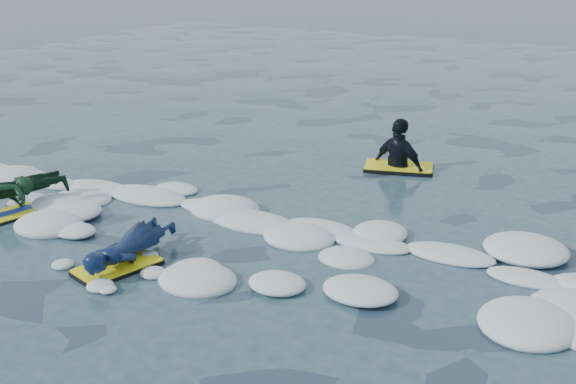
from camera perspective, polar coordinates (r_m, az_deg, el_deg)
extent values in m
plane|color=#192D3C|center=(9.34, -9.59, -4.91)|extent=(120.00, 120.00, 0.00)
cube|color=black|center=(9.03, -13.33, -5.84)|extent=(0.85, 1.15, 0.05)
cube|color=#FEF015|center=(9.02, -13.35, -5.64)|extent=(0.82, 1.12, 0.02)
imported|color=navy|center=(9.12, -12.41, -4.20)|extent=(0.64, 1.56, 0.37)
cube|color=black|center=(11.13, -21.04, -1.70)|extent=(0.71, 1.00, 0.05)
cube|color=#FEF015|center=(11.12, -21.06, -1.56)|extent=(0.68, 0.98, 0.02)
cube|color=#1835B4|center=(11.12, -21.07, -1.50)|extent=(0.37, 0.88, 0.01)
imported|color=#103A20|center=(11.17, -20.45, -0.15)|extent=(1.18, 1.52, 0.52)
cube|color=black|center=(12.59, 8.73, 1.90)|extent=(1.30, 0.94, 0.06)
cube|color=#FEF015|center=(12.58, 8.74, 2.07)|extent=(1.27, 0.91, 0.02)
imported|color=black|center=(12.60, 8.73, 1.86)|extent=(1.11, 0.72, 1.76)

